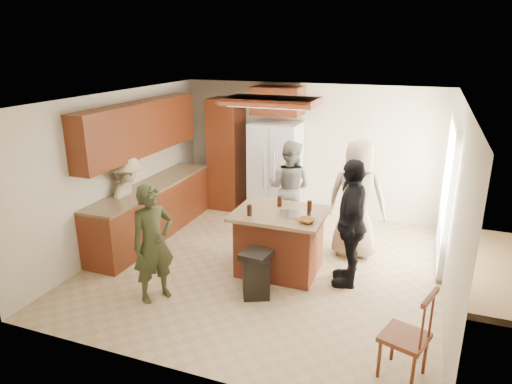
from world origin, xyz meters
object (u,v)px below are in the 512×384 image
at_px(person_behind_right, 357,199).
at_px(person_counter, 129,202).
at_px(trash_bin, 256,274).
at_px(spindle_chair, 407,338).
at_px(person_front_left, 153,243).
at_px(refrigerator, 275,170).
at_px(person_side_right, 351,223).
at_px(kitchen_island, 279,241).
at_px(person_behind_left, 290,188).

distance_m(person_behind_right, person_counter, 3.60).
height_order(trash_bin, spindle_chair, spindle_chair).
distance_m(person_front_left, trash_bin, 1.39).
bearing_deg(refrigerator, person_side_right, -50.53).
bearing_deg(person_side_right, kitchen_island, -97.00).
distance_m(person_behind_left, spindle_chair, 3.82).
distance_m(person_side_right, trash_bin, 1.45).
relative_size(person_behind_right, refrigerator, 1.03).
relative_size(person_front_left, person_side_right, 0.87).
distance_m(person_behind_right, refrigerator, 2.15).
relative_size(trash_bin, spindle_chair, 0.63).
bearing_deg(person_side_right, refrigerator, -148.71).
height_order(kitchen_island, trash_bin, kitchen_island).
distance_m(person_front_left, person_side_right, 2.63).
bearing_deg(kitchen_island, person_behind_right, 44.99).
bearing_deg(trash_bin, refrigerator, 103.63).
bearing_deg(kitchen_island, trash_bin, -95.81).
xyz_separation_m(refrigerator, trash_bin, (0.72, -2.96, -0.58)).
relative_size(person_side_right, spindle_chair, 1.80).
height_order(person_behind_right, person_side_right, person_behind_right).
bearing_deg(trash_bin, person_front_left, -157.08).
bearing_deg(person_behind_right, person_side_right, 97.42).
bearing_deg(person_side_right, trash_bin, -62.27).
xyz_separation_m(person_counter, spindle_chair, (4.38, -1.65, -0.32)).
bearing_deg(person_counter, kitchen_island, -104.58).
relative_size(person_front_left, person_behind_left, 0.95).
height_order(person_side_right, spindle_chair, person_side_right).
height_order(kitchen_island, spindle_chair, spindle_chair).
relative_size(person_side_right, person_counter, 1.16).
height_order(person_behind_right, kitchen_island, person_behind_right).
bearing_deg(person_behind_left, kitchen_island, 105.25).
relative_size(refrigerator, kitchen_island, 1.41).
xyz_separation_m(person_side_right, spindle_chair, (0.86, -1.71, -0.44)).
relative_size(kitchen_island, trash_bin, 2.03).
bearing_deg(person_counter, spindle_chair, -126.06).
distance_m(person_counter, kitchen_island, 2.55).
bearing_deg(refrigerator, person_behind_right, -36.15).
height_order(person_side_right, kitchen_island, person_side_right).
bearing_deg(person_behind_right, person_front_left, 48.26).
distance_m(person_side_right, spindle_chair, 1.96).
relative_size(person_behind_right, person_side_right, 1.04).
bearing_deg(refrigerator, trash_bin, -76.37).
distance_m(kitchen_island, trash_bin, 0.78).
bearing_deg(person_behind_left, refrigerator, -52.07).
relative_size(person_behind_left, person_counter, 1.07).
distance_m(person_behind_right, kitchen_island, 1.40).
relative_size(person_counter, trash_bin, 2.45).
distance_m(person_front_left, spindle_chair, 3.19).
bearing_deg(person_behind_left, person_side_right, 136.10).
bearing_deg(person_behind_left, person_behind_right, 161.39).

